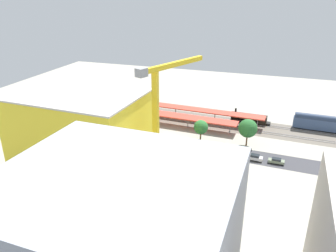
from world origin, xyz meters
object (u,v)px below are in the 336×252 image
at_px(street_tree_1, 63,108).
at_px(street_tree_3, 248,128).
at_px(locomotive, 251,118).
at_px(box_truck_1, 103,141).
at_px(parked_car_3, 210,151).
at_px(street_tree_2, 83,111).
at_px(passenger_coach, 319,122).
at_px(street_tree_0, 201,127).
at_px(parked_car_1, 255,158).
at_px(box_truck_0, 117,141).
at_px(tower_crane, 160,113).
at_px(construction_building, 80,134).
at_px(parked_car_4, 191,149).
at_px(platform_canopy_near, 168,115).
at_px(platform_canopy_far, 195,109).
at_px(traffic_light, 98,127).
at_px(parked_car_0, 276,161).
at_px(parked_car_2, 232,155).

bearing_deg(street_tree_1, street_tree_3, -178.89).
xyz_separation_m(locomotive, box_truck_1, (43.09, 35.65, -0.07)).
xyz_separation_m(parked_car_3, street_tree_2, (50.17, -8.41, 4.13)).
xyz_separation_m(passenger_coach, street_tree_0, (38.02, 20.95, 1.37)).
relative_size(box_truck_1, street_tree_1, 1.08).
relative_size(parked_car_1, street_tree_2, 0.62).
xyz_separation_m(box_truck_0, street_tree_3, (-39.62, -13.73, 4.40)).
distance_m(locomotive, tower_crane, 52.75).
height_order(construction_building, box_truck_1, construction_building).
xyz_separation_m(parked_car_4, box_truck_0, (23.76, 3.90, 0.91)).
bearing_deg(street_tree_0, platform_canopy_near, -32.88).
bearing_deg(platform_canopy_far, street_tree_1, 21.27).
bearing_deg(street_tree_0, street_tree_3, -178.59).
bearing_deg(parked_car_1, street_tree_2, -7.70).
relative_size(parked_car_4, traffic_light, 0.74).
xyz_separation_m(platform_canopy_near, street_tree_0, (-14.79, 9.56, 0.82)).
relative_size(passenger_coach, parked_car_1, 3.76).
bearing_deg(construction_building, parked_car_4, -138.53).
relative_size(parked_car_1, traffic_light, 0.76).
relative_size(parked_car_1, street_tree_0, 0.66).
bearing_deg(platform_canopy_near, parked_car_0, 155.05).
height_order(locomotive, parked_car_2, locomotive).
distance_m(parked_car_4, street_tree_1, 53.37).
distance_m(locomotive, construction_building, 65.76).
bearing_deg(parked_car_2, locomotive, -94.54).
bearing_deg(parked_car_3, box_truck_1, 10.03).
bearing_deg(construction_building, passenger_coach, -138.90).
xyz_separation_m(parked_car_0, box_truck_0, (49.23, 4.52, 0.91)).
bearing_deg(passenger_coach, parked_car_3, 42.08).
distance_m(passenger_coach, parked_car_2, 39.78).
relative_size(platform_canopy_near, tower_crane, 1.71).
xyz_separation_m(parked_car_3, box_truck_0, (29.66, 4.66, 0.86)).
bearing_deg(street_tree_3, box_truck_1, 18.95).
height_order(construction_building, street_tree_1, construction_building).
bearing_deg(parked_car_2, parked_car_3, -2.65).
relative_size(locomotive, street_tree_3, 1.63).
bearing_deg(passenger_coach, street_tree_2, 14.35).
distance_m(platform_canopy_near, parked_car_3, 27.22).
xyz_separation_m(construction_building, street_tree_2, (18.74, -29.66, -6.06)).
bearing_deg(construction_building, platform_canopy_far, -110.00).
distance_m(platform_canopy_far, parked_car_2, 32.26).
height_order(parked_car_1, street_tree_0, street_tree_0).
bearing_deg(platform_canopy_near, construction_building, 73.83).
bearing_deg(tower_crane, parked_car_0, -150.87).
distance_m(parked_car_0, construction_building, 56.14).
distance_m(parked_car_1, parked_car_3, 13.48).
relative_size(platform_canopy_near, parked_car_2, 11.79).
relative_size(passenger_coach, parked_car_3, 3.98).
relative_size(tower_crane, street_tree_3, 3.37).
xyz_separation_m(locomotive, tower_crane, (19.31, 46.34, 16.19)).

